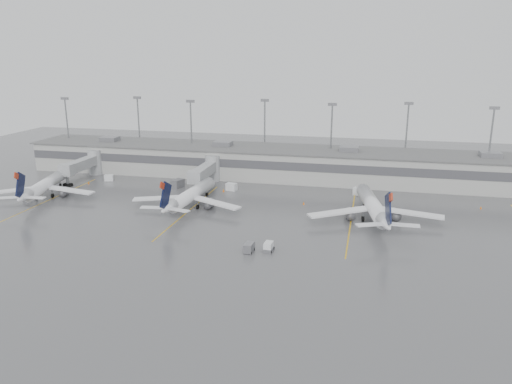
% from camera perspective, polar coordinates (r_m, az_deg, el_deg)
% --- Properties ---
extents(ground, '(260.00, 260.00, 0.00)m').
position_cam_1_polar(ground, '(84.51, -2.01, -7.65)').
color(ground, '#4F4F51').
rests_on(ground, ground).
extents(terminal, '(152.00, 17.00, 9.45)m').
position_cam_1_polar(terminal, '(137.60, 4.23, 3.31)').
color(terminal, '#AAAAA5').
rests_on(terminal, ground).
extents(light_masts, '(142.40, 8.00, 20.60)m').
position_cam_1_polar(light_masts, '(141.79, 4.66, 6.89)').
color(light_masts, gray).
rests_on(light_masts, ground).
extents(jet_bridge_left, '(4.00, 17.20, 7.00)m').
position_cam_1_polar(jet_bridge_left, '(145.54, -18.74, 3.07)').
color(jet_bridge_left, gray).
rests_on(jet_bridge_left, ground).
extents(jet_bridge_right, '(4.00, 17.20, 7.00)m').
position_cam_1_polar(jet_bridge_right, '(130.76, -5.53, 2.49)').
color(jet_bridge_right, gray).
rests_on(jet_bridge_right, ground).
extents(stand_markings, '(105.25, 40.00, 0.01)m').
position_cam_1_polar(stand_markings, '(106.37, 1.33, -2.67)').
color(stand_markings, '#E5A60D').
rests_on(stand_markings, ground).
extents(jet_far_left, '(24.90, 28.24, 9.28)m').
position_cam_1_polar(jet_far_left, '(129.22, -23.08, 0.69)').
color(jet_far_left, white).
rests_on(jet_far_left, ground).
extents(jet_mid_left, '(25.46, 28.60, 9.25)m').
position_cam_1_polar(jet_mid_left, '(111.70, -7.57, -0.38)').
color(jet_mid_left, white).
rests_on(jet_mid_left, ground).
extents(jet_mid_right, '(27.04, 30.60, 9.99)m').
position_cam_1_polar(jet_mid_right, '(104.81, 13.30, -1.61)').
color(jet_mid_right, white).
rests_on(jet_mid_right, ground).
extents(baggage_tug, '(1.77, 2.61, 1.62)m').
position_cam_1_polar(baggage_tug, '(87.46, 1.43, -6.37)').
color(baggage_tug, white).
rests_on(baggage_tug, ground).
extents(baggage_cart, '(1.57, 2.59, 1.62)m').
position_cam_1_polar(baggage_cart, '(86.95, -0.81, -6.36)').
color(baggage_cart, slate).
rests_on(baggage_cart, ground).
extents(gse_uld_a, '(2.66, 2.23, 1.61)m').
position_cam_1_polar(gse_uld_a, '(140.76, -16.47, 1.58)').
color(gse_uld_a, white).
rests_on(gse_uld_a, ground).
extents(gse_uld_b, '(2.85, 2.18, 1.81)m').
position_cam_1_polar(gse_uld_b, '(125.57, -2.83, 0.60)').
color(gse_uld_b, white).
rests_on(gse_uld_b, ground).
extents(gse_uld_c, '(2.99, 2.49, 1.81)m').
position_cam_1_polar(gse_uld_c, '(123.68, 11.68, 0.06)').
color(gse_uld_c, white).
rests_on(gse_uld_c, ground).
extents(gse_loader, '(2.96, 3.77, 2.07)m').
position_cam_1_polar(gse_loader, '(129.72, -8.94, 0.98)').
color(gse_loader, slate).
rests_on(gse_loader, ground).
extents(cone_a, '(0.44, 0.44, 0.69)m').
position_cam_1_polar(cone_a, '(138.81, -18.59, 1.01)').
color(cone_a, '#FF6C05').
rests_on(cone_a, ground).
extents(cone_b, '(0.47, 0.47, 0.75)m').
position_cam_1_polar(cone_b, '(124.42, -3.73, 0.19)').
color(cone_b, '#FF6C05').
rests_on(cone_b, ground).
extents(cone_c, '(0.43, 0.43, 0.68)m').
position_cam_1_polar(cone_c, '(114.28, 5.48, -1.27)').
color(cone_c, '#FF6C05').
rests_on(cone_c, ground).
extents(cone_d, '(0.40, 0.40, 0.63)m').
position_cam_1_polar(cone_d, '(121.25, 24.32, -1.64)').
color(cone_d, '#FF6C05').
rests_on(cone_d, ground).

